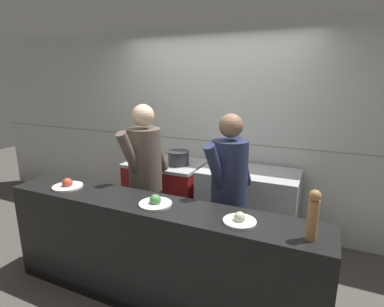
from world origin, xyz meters
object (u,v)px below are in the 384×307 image
object	(u,v)px
plated_dish_main	(68,185)
plated_dish_appetiser	(155,202)
oven_range	(167,194)
sauce_pot	(179,158)
stock_pot	(145,153)
pepper_mill	(313,214)
chef_sous	(229,192)
plated_dish_dessert	(240,220)
chef_head_cook	(146,176)

from	to	relation	value
plated_dish_main	plated_dish_appetiser	xyz separation A→B (m)	(0.97, -0.00, -0.00)
oven_range	sauce_pot	xyz separation A→B (m)	(0.21, -0.05, 0.54)
sauce_pot	stock_pot	bearing A→B (deg)	179.93
pepper_mill	oven_range	bearing A→B (deg)	143.11
stock_pot	sauce_pot	distance (m)	0.50
stock_pot	chef_sous	size ratio (longest dim) A/B	0.16
oven_range	plated_dish_main	bearing A→B (deg)	-103.62
plated_dish_dessert	chef_head_cook	size ratio (longest dim) A/B	0.14
stock_pot	plated_dish_dessert	xyz separation A→B (m)	(1.65, -1.29, -0.03)
stock_pot	sauce_pot	world-z (taller)	stock_pot
chef_sous	oven_range	bearing A→B (deg)	163.56
sauce_pot	chef_head_cook	world-z (taller)	chef_head_cook
oven_range	chef_head_cook	bearing A→B (deg)	-77.66
stock_pot	chef_head_cook	xyz separation A→B (m)	(0.45, -0.68, -0.05)
sauce_pot	plated_dish_main	xyz separation A→B (m)	(-0.53, -1.27, -0.02)
stock_pot	sauce_pot	bearing A→B (deg)	-0.07
chef_head_cook	chef_sous	world-z (taller)	chef_head_cook
chef_sous	plated_dish_main	bearing A→B (deg)	-139.38
oven_range	plated_dish_main	xyz separation A→B (m)	(-0.32, -1.33, 0.52)
stock_pot	pepper_mill	size ratio (longest dim) A/B	0.77
plated_dish_dessert	chef_head_cook	world-z (taller)	chef_head_cook
plated_dish_main	plated_dish_appetiser	size ratio (longest dim) A/B	1.03
stock_pot	pepper_mill	bearing A→B (deg)	-31.95
sauce_pot	chef_sous	distance (m)	1.10
plated_dish_main	pepper_mill	distance (m)	2.17
pepper_mill	chef_sous	xyz separation A→B (m)	(-0.76, 0.65, -0.21)
oven_range	chef_sous	distance (m)	1.39
plated_dish_main	plated_dish_appetiser	distance (m)	0.97
chef_head_cook	stock_pot	bearing A→B (deg)	131.17
stock_pot	pepper_mill	distance (m)	2.51
oven_range	plated_dish_appetiser	distance (m)	1.57
plated_dish_main	plated_dish_dessert	xyz separation A→B (m)	(1.68, -0.02, -0.00)
stock_pot	chef_head_cook	bearing A→B (deg)	-56.48
sauce_pot	chef_sous	size ratio (longest dim) A/B	0.17
oven_range	chef_sous	xyz separation A→B (m)	(1.08, -0.73, 0.47)
oven_range	sauce_pot	distance (m)	0.58
plated_dish_appetiser	sauce_pot	bearing A→B (deg)	108.93
plated_dish_appetiser	chef_sous	xyz separation A→B (m)	(0.44, 0.60, -0.05)
sauce_pot	plated_dish_dessert	world-z (taller)	sauce_pot
plated_dish_main	pepper_mill	size ratio (longest dim) A/B	0.82
stock_pot	plated_dish_appetiser	bearing A→B (deg)	-53.76
sauce_pot	pepper_mill	size ratio (longest dim) A/B	0.81
plated_dish_appetiser	chef_head_cook	bearing A→B (deg)	129.09
oven_range	chef_head_cook	world-z (taller)	chef_head_cook
oven_range	plated_dish_main	world-z (taller)	plated_dish_main
plated_dish_main	chef_head_cook	size ratio (longest dim) A/B	0.16
plated_dish_dessert	pepper_mill	distance (m)	0.51
plated_dish_main	pepper_mill	world-z (taller)	pepper_mill
plated_dish_main	plated_dish_dessert	world-z (taller)	plated_dish_main
plated_dish_appetiser	chef_sous	distance (m)	0.75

